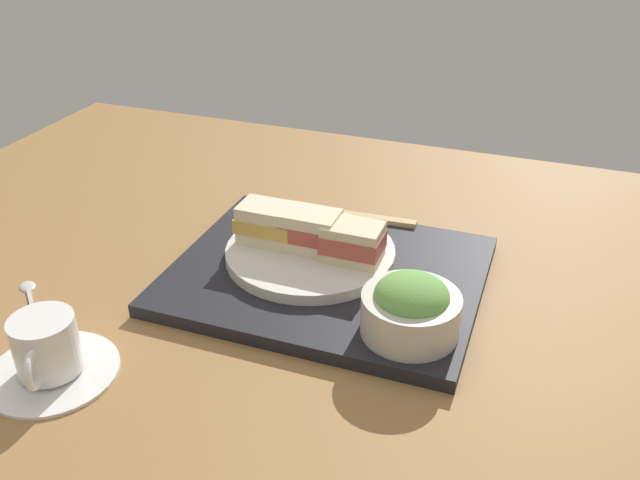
% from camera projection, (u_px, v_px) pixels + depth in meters
% --- Properties ---
extents(ground_plane, '(1.40, 1.00, 0.03)m').
position_uv_depth(ground_plane, '(300.00, 276.00, 0.94)').
color(ground_plane, olive).
extents(serving_tray, '(0.40, 0.32, 0.02)m').
position_uv_depth(serving_tray, '(327.00, 275.00, 0.90)').
color(serving_tray, black).
rests_on(serving_tray, ground_plane).
extents(sandwich_plate, '(0.23, 0.23, 0.02)m').
position_uv_depth(sandwich_plate, '(309.00, 254.00, 0.91)').
color(sandwich_plate, silver).
rests_on(sandwich_plate, serving_tray).
extents(sandwich_near, '(0.08, 0.05, 0.05)m').
position_uv_depth(sandwich_near, '(353.00, 242.00, 0.88)').
color(sandwich_near, beige).
rests_on(sandwich_near, sandwich_plate).
extents(sandwich_middle, '(0.08, 0.05, 0.05)m').
position_uv_depth(sandwich_middle, '(309.00, 232.00, 0.90)').
color(sandwich_middle, beige).
rests_on(sandwich_middle, sandwich_plate).
extents(sandwich_far, '(0.08, 0.05, 0.05)m').
position_uv_depth(sandwich_far, '(267.00, 224.00, 0.92)').
color(sandwich_far, beige).
rests_on(sandwich_far, sandwich_plate).
extents(salad_bowl, '(0.11, 0.11, 0.07)m').
position_uv_depth(salad_bowl, '(411.00, 308.00, 0.76)').
color(salad_bowl, beige).
rests_on(salad_bowl, serving_tray).
extents(chopsticks_pair, '(0.20, 0.03, 0.01)m').
position_uv_depth(chopsticks_pair, '(352.00, 215.00, 1.02)').
color(chopsticks_pair, tan).
rests_on(chopsticks_pair, serving_tray).
extents(coffee_cup, '(0.14, 0.14, 0.07)m').
position_uv_depth(coffee_cup, '(48.00, 353.00, 0.73)').
color(coffee_cup, white).
rests_on(coffee_cup, ground_plane).
extents(teaspoon, '(0.09, 0.08, 0.01)m').
position_uv_depth(teaspoon, '(28.00, 290.00, 0.88)').
color(teaspoon, silver).
rests_on(teaspoon, ground_plane).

